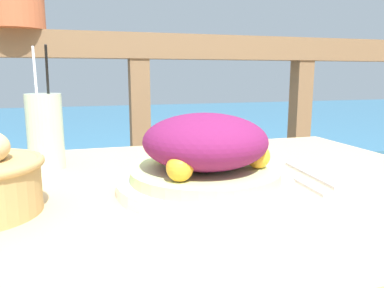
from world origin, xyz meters
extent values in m
cube|color=tan|center=(0.00, 0.00, 0.76)|extent=(0.97, 0.74, 0.04)
cube|color=tan|center=(0.42, 0.31, 0.37)|extent=(0.06, 0.06, 0.74)
cube|color=brown|center=(0.00, 0.77, 1.07)|extent=(2.80, 0.08, 0.09)
cube|color=brown|center=(0.00, 0.77, 0.51)|extent=(0.07, 0.07, 1.02)
cube|color=brown|center=(0.68, 0.77, 0.51)|extent=(0.07, 0.07, 1.02)
cube|color=teal|center=(0.00, 3.27, 0.24)|extent=(12.00, 4.00, 0.48)
cylinder|color=silver|center=(-0.02, -0.05, 0.79)|extent=(0.29, 0.29, 0.02)
cylinder|color=#C6DB8E|center=(-0.02, -0.05, 0.81)|extent=(0.25, 0.25, 0.02)
ellipsoid|color=#72194C|center=(-0.02, -0.05, 0.86)|extent=(0.20, 0.20, 0.09)
sphere|color=#F9A328|center=(0.06, -0.07, 0.84)|extent=(0.04, 0.04, 0.04)
sphere|color=#F9A328|center=(-0.07, 0.02, 0.84)|extent=(0.04, 0.04, 0.04)
sphere|color=#F9A328|center=(-0.08, -0.11, 0.84)|extent=(0.04, 0.04, 0.04)
cylinder|color=beige|center=(-0.28, 0.18, 0.86)|extent=(0.07, 0.07, 0.15)
cylinder|color=black|center=(-0.27, 0.18, 0.92)|extent=(0.01, 0.08, 0.21)
cylinder|color=white|center=(-0.29, 0.18, 0.92)|extent=(0.01, 0.08, 0.21)
cylinder|color=#B75B38|center=(-0.40, 0.77, 1.17)|extent=(0.19, 0.19, 0.11)
cube|color=silver|center=(0.16, -0.05, 0.78)|extent=(0.03, 0.18, 0.00)
cube|color=silver|center=(0.20, -0.02, 0.78)|extent=(0.03, 0.18, 0.00)
camera|label=1|loc=(-0.21, -0.62, 0.97)|focal=35.00mm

